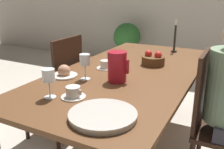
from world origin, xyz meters
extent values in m
cube|color=brown|center=(0.00, 0.00, 0.73)|extent=(0.96, 2.00, 0.03)
cylinder|color=#472D19|center=(-0.42, 0.94, 0.36)|extent=(0.07, 0.07, 0.72)
cylinder|color=#472D19|center=(0.42, 0.94, 0.36)|extent=(0.07, 0.07, 0.72)
cylinder|color=#331E14|center=(0.56, 0.12, 0.21)|extent=(0.04, 0.04, 0.42)
cube|color=#331E14|center=(0.54, -0.06, 0.70)|extent=(0.03, 0.39, 0.52)
cylinder|color=#331E14|center=(-0.93, -0.24, 0.21)|extent=(0.04, 0.04, 0.42)
cylinder|color=#331E14|center=(-0.93, 0.13, 0.21)|extent=(0.04, 0.04, 0.42)
cylinder|color=#331E14|center=(-0.56, -0.24, 0.21)|extent=(0.04, 0.04, 0.42)
cylinder|color=#331E14|center=(-0.56, 0.13, 0.21)|extent=(0.04, 0.04, 0.42)
cube|color=#331E14|center=(-0.74, -0.06, 0.43)|extent=(0.42, 0.42, 0.03)
cube|color=#331E14|center=(-0.54, -0.06, 0.70)|extent=(0.03, 0.39, 0.52)
cylinder|color=#A31423|center=(0.03, -0.28, 0.85)|extent=(0.13, 0.13, 0.20)
cube|color=#A31423|center=(0.10, -0.28, 0.86)|extent=(0.02, 0.02, 0.09)
cone|color=#A31423|center=(-0.02, -0.28, 0.93)|extent=(0.04, 0.04, 0.04)
cylinder|color=white|center=(-0.18, -0.34, 0.75)|extent=(0.07, 0.07, 0.00)
cylinder|color=white|center=(-0.18, -0.34, 0.80)|extent=(0.01, 0.01, 0.10)
cylinder|color=white|center=(-0.18, -0.34, 0.89)|extent=(0.07, 0.07, 0.07)
cylinder|color=white|center=(-0.19, -0.70, 0.75)|extent=(0.07, 0.07, 0.00)
cylinder|color=white|center=(-0.19, -0.70, 0.80)|extent=(0.01, 0.01, 0.09)
cylinder|color=white|center=(-0.19, -0.70, 0.88)|extent=(0.07, 0.07, 0.07)
cylinder|color=red|center=(-0.19, -0.70, 0.86)|extent=(0.06, 0.06, 0.04)
cylinder|color=silver|center=(-0.07, -0.64, 0.75)|extent=(0.14, 0.14, 0.01)
cylinder|color=silver|center=(-0.07, -0.64, 0.78)|extent=(0.08, 0.08, 0.06)
cube|color=silver|center=(-0.02, -0.64, 0.79)|extent=(0.01, 0.01, 0.03)
cylinder|color=silver|center=(-0.18, -0.06, 0.75)|extent=(0.14, 0.14, 0.01)
cylinder|color=silver|center=(-0.18, -0.06, 0.78)|extent=(0.08, 0.08, 0.06)
cube|color=silver|center=(-0.14, -0.06, 0.79)|extent=(0.01, 0.01, 0.03)
cylinder|color=#B7B2A8|center=(0.20, -0.78, 0.76)|extent=(0.32, 0.32, 0.02)
cylinder|color=#B7B2A8|center=(0.20, -0.78, 0.77)|extent=(0.33, 0.33, 0.01)
cylinder|color=silver|center=(-0.35, -0.36, 0.75)|extent=(0.19, 0.19, 0.01)
sphere|color=tan|center=(-0.35, -0.36, 0.79)|extent=(0.09, 0.09, 0.09)
cylinder|color=brown|center=(0.11, 0.22, 0.78)|extent=(0.19, 0.19, 0.07)
sphere|color=red|center=(0.16, 0.21, 0.84)|extent=(0.06, 0.06, 0.06)
sphere|color=red|center=(0.07, 0.22, 0.84)|extent=(0.06, 0.06, 0.06)
cylinder|color=black|center=(0.15, 0.77, 0.75)|extent=(0.06, 0.06, 0.01)
cylinder|color=black|center=(0.15, 0.77, 0.89)|extent=(0.02, 0.02, 0.25)
cylinder|color=beige|center=(0.15, 0.77, 1.04)|extent=(0.02, 0.02, 0.05)
cylinder|color=#A8603D|center=(-1.11, 2.43, 0.07)|extent=(0.24, 0.24, 0.15)
cylinder|color=brown|center=(-1.11, 2.43, 0.25)|extent=(0.04, 0.04, 0.20)
sphere|color=#2D6B2D|center=(-1.11, 2.43, 0.55)|extent=(0.49, 0.49, 0.49)
camera|label=1|loc=(0.73, -1.70, 1.32)|focal=40.00mm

